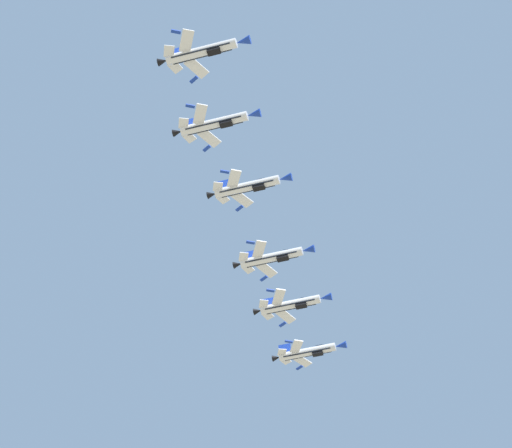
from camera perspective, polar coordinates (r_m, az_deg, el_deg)
name	(u,v)px	position (r m, az deg, el deg)	size (l,w,h in m)	color
fighter_jet_lead	(309,352)	(202.72, 3.14, -7.58)	(13.68, 11.88, 4.38)	white
fighter_jet_left_wing	(292,304)	(190.46, 2.14, -4.79)	(13.68, 11.89, 4.36)	white
fighter_jet_right_wing	(273,257)	(182.02, 1.02, -1.98)	(13.68, 11.89, 4.34)	white
fighter_jet_left_outer	(249,186)	(174.07, -0.44, 2.25)	(13.68, 11.88, 4.38)	white
fighter_jet_right_outer	(216,123)	(167.82, -2.41, 6.00)	(13.68, 11.89, 4.36)	white
fighter_jet_trail_slot	(203,51)	(160.40, -3.16, 10.20)	(13.68, 11.89, 4.35)	white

